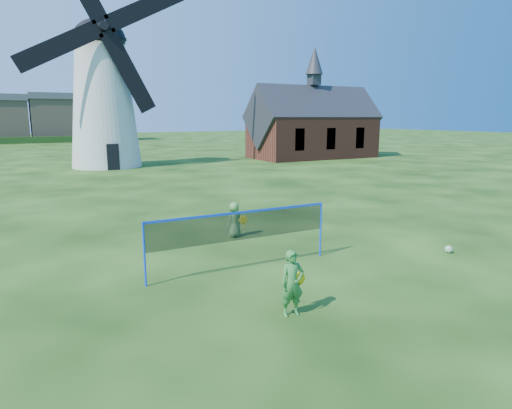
{
  "coord_description": "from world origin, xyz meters",
  "views": [
    {
      "loc": [
        -5.49,
        -10.23,
        3.89
      ],
      "look_at": [
        0.2,
        0.5,
        1.5
      ],
      "focal_mm": 31.11,
      "sensor_mm": 36.0,
      "label": 1
    }
  ],
  "objects": [
    {
      "name": "badminton_net",
      "position": [
        -0.67,
        -0.33,
        1.14
      ],
      "size": [
        5.05,
        0.05,
        1.55
      ],
      "color": "blue",
      "rests_on": "ground"
    },
    {
      "name": "chapel",
      "position": [
        19.95,
        25.89,
        2.95
      ],
      "size": [
        12.39,
        6.01,
        10.48
      ],
      "color": "brown",
      "rests_on": "ground"
    },
    {
      "name": "player_girl",
      "position": [
        -0.97,
        -3.25,
        0.67
      ],
      "size": [
        0.68,
        0.39,
        1.34
      ],
      "rotation": [
        0.0,
        0.0,
        -0.14
      ],
      "color": "#338035",
      "rests_on": "ground"
    },
    {
      "name": "windmill",
      "position": [
        0.62,
        26.76,
        5.64
      ],
      "size": [
        12.32,
        5.36,
        16.5
      ],
      "color": "silver",
      "rests_on": "ground"
    },
    {
      "name": "player_boy",
      "position": [
        0.55,
        2.67,
        0.58
      ],
      "size": [
        0.68,
        0.49,
        1.16
      ],
      "rotation": [
        0.0,
        0.0,
        3.37
      ],
      "color": "#589146",
      "rests_on": "ground"
    },
    {
      "name": "ground",
      "position": [
        0.0,
        0.0,
        0.0
      ],
      "size": [
        220.0,
        220.0,
        0.0
      ],
      "primitive_type": "plane",
      "color": "black",
      "rests_on": "ground"
    },
    {
      "name": "play_ball",
      "position": [
        5.31,
        -1.88,
        0.11
      ],
      "size": [
        0.22,
        0.22,
        0.22
      ],
      "primitive_type": "sphere",
      "color": "green",
      "rests_on": "ground"
    }
  ]
}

